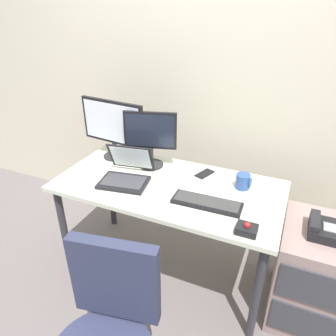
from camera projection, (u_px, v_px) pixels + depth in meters
name	position (u px, v px, depth m)	size (l,w,h in m)	color
ground_plane	(168.00, 267.00, 2.39)	(8.00, 8.00, 0.00)	#675F5E
back_wall	(207.00, 63.00, 2.30)	(6.00, 0.10, 2.80)	beige
desk	(168.00, 195.00, 2.08)	(1.47, 0.72, 0.74)	beige
file_cabinet	(311.00, 274.00, 1.90)	(0.42, 0.53, 0.65)	gray
desk_phone	(324.00, 229.00, 1.72)	(0.17, 0.20, 0.09)	black
monitor_main	(113.00, 125.00, 2.28)	(0.53, 0.18, 0.44)	#262628
monitor_side	(150.00, 136.00, 2.16)	(0.36, 0.18, 0.40)	#262628
keyboard	(207.00, 203.00, 1.83)	(0.41, 0.15, 0.03)	black
laptop	(127.00, 173.00, 2.07)	(0.36, 0.36, 0.22)	black
trackball_mouse	(247.00, 229.00, 1.60)	(0.11, 0.09, 0.07)	black
coffee_mug	(243.00, 181.00, 1.97)	(0.10, 0.09, 0.10)	#2E4C91
cell_phone	(205.00, 174.00, 2.15)	(0.07, 0.14, 0.01)	black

